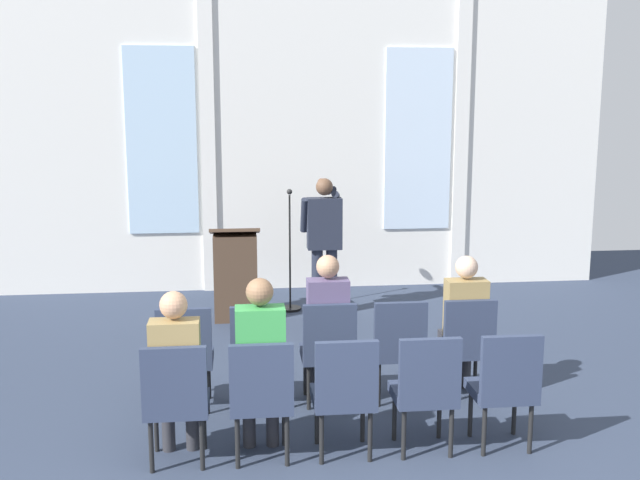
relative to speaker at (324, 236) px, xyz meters
name	(u,v)px	position (x,y,z in m)	size (l,w,h in m)	color
rear_partition	(293,130)	(-0.27, 1.45, 1.25)	(8.87, 0.14, 4.50)	silver
speaker	(324,236)	(0.00, 0.00, 0.00)	(0.51, 0.69, 1.71)	#232838
mic_stand	(290,284)	(-0.41, 0.25, -0.66)	(0.28, 0.28, 1.55)	black
lectern	(236,275)	(-1.09, -0.08, -0.44)	(0.60, 0.48, 1.16)	#4C3828
chair_r0_c0	(185,351)	(-1.51, -2.86, -0.46)	(0.46, 0.44, 0.94)	black
chair_r0_c1	(258,349)	(-0.90, -2.86, -0.46)	(0.46, 0.44, 0.94)	black
chair_r0_c2	(328,346)	(-0.29, -2.86, -0.46)	(0.46, 0.44, 0.94)	black
audience_r0_c2	(327,321)	(-0.29, -2.78, -0.26)	(0.36, 0.39, 1.33)	#2D2D33
chair_r0_c3	(398,344)	(0.32, -2.86, -0.46)	(0.46, 0.44, 0.94)	black
chair_r0_c4	(466,341)	(0.94, -2.86, -0.46)	(0.46, 0.44, 0.94)	black
audience_r0_c4	(464,318)	(0.94, -2.78, -0.27)	(0.36, 0.39, 1.30)	#2D2D33
chair_r1_c0	(176,396)	(-1.51, -3.87, -0.46)	(0.46, 0.44, 0.94)	black
audience_r1_c0	(176,367)	(-1.51, -3.79, -0.27)	(0.36, 0.39, 1.30)	#2D2D33
chair_r1_c1	(261,393)	(-0.90, -3.87, -0.46)	(0.46, 0.44, 0.94)	black
audience_r1_c1	(261,359)	(-0.90, -3.79, -0.23)	(0.36, 0.39, 1.38)	#2D2D33
chair_r1_c2	(344,389)	(-0.29, -3.87, -0.46)	(0.46, 0.44, 0.94)	black
chair_r1_c3	(426,386)	(0.32, -3.87, -0.46)	(0.46, 0.44, 0.94)	black
chair_r1_c4	(505,383)	(0.94, -3.87, -0.46)	(0.46, 0.44, 0.94)	black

